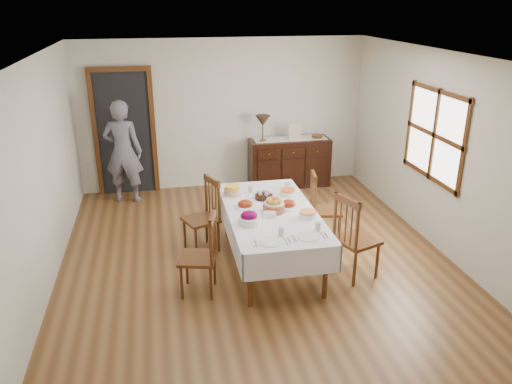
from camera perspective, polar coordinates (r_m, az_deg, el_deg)
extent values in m
plane|color=brown|center=(6.54, 0.18, -8.09)|extent=(6.00, 6.00, 0.00)
cube|color=white|center=(5.73, 0.21, 15.20)|extent=(5.00, 6.00, 0.02)
cube|color=beige|center=(8.86, -3.77, 8.82)|extent=(5.00, 0.02, 2.60)
cube|color=beige|center=(3.41, 10.69, -13.20)|extent=(5.00, 0.02, 2.60)
cube|color=beige|center=(6.05, -23.69, 1.04)|extent=(0.02, 6.00, 2.60)
cube|color=beige|center=(6.94, 20.91, 3.89)|extent=(0.02, 6.00, 2.60)
cube|color=white|center=(7.12, 19.80, 6.15)|extent=(0.02, 1.30, 1.10)
cube|color=#4E2B12|center=(7.12, 19.71, 6.15)|extent=(0.03, 1.46, 1.26)
cube|color=black|center=(8.82, -14.76, 6.44)|extent=(0.90, 0.06, 2.10)
cube|color=#4E2B12|center=(8.81, -14.77, 6.40)|extent=(1.04, 0.08, 2.18)
cube|color=white|center=(6.23, 1.71, -2.28)|extent=(1.07, 2.12, 0.04)
cylinder|color=#4E2B12|center=(5.53, -0.67, -9.96)|extent=(0.06, 0.06, 0.68)
cylinder|color=#4E2B12|center=(5.73, 7.96, -9.01)|extent=(0.06, 0.06, 0.68)
cylinder|color=#4E2B12|center=(7.13, -3.31, -2.46)|extent=(0.06, 0.06, 0.68)
cylinder|color=#4E2B12|center=(7.28, 3.44, -1.94)|extent=(0.06, 0.06, 0.68)
cube|color=white|center=(6.20, -3.16, -3.87)|extent=(0.04, 2.15, 0.33)
cube|color=white|center=(6.42, 6.40, -3.08)|extent=(0.04, 2.15, 0.33)
cube|color=white|center=(5.37, 4.20, -8.16)|extent=(1.10, 0.03, 0.33)
cube|color=white|center=(7.25, -0.13, -0.01)|extent=(1.10, 0.03, 0.33)
cube|color=#4E2B12|center=(5.77, -6.69, -7.53)|extent=(0.50, 0.50, 0.04)
cylinder|color=#4E2B12|center=(6.06, -7.91, -8.62)|extent=(0.04, 0.04, 0.42)
cylinder|color=#4E2B12|center=(5.78, -8.50, -10.25)|extent=(0.04, 0.04, 0.42)
cylinder|color=#4E2B12|center=(6.01, -4.76, -8.75)|extent=(0.04, 0.04, 0.42)
cylinder|color=#4E2B12|center=(5.72, -5.19, -10.40)|extent=(0.04, 0.04, 0.42)
cylinder|color=#4E2B12|center=(5.78, -4.71, -4.38)|extent=(0.04, 0.04, 0.55)
cylinder|color=#4E2B12|center=(5.47, -5.17, -5.98)|extent=(0.04, 0.04, 0.55)
cube|color=#4E2B12|center=(5.52, -5.01, -2.98)|extent=(0.13, 0.39, 0.08)
cylinder|color=#4E2B12|center=(5.71, -4.81, -4.94)|extent=(0.02, 0.02, 0.45)
cylinder|color=#4E2B12|center=(5.63, -4.93, -5.34)|extent=(0.02, 0.02, 0.45)
cylinder|color=#4E2B12|center=(5.55, -5.05, -5.74)|extent=(0.02, 0.02, 0.45)
cube|color=#4E2B12|center=(6.71, -6.33, -3.17)|extent=(0.54, 0.54, 0.04)
cylinder|color=#4E2B12|center=(6.88, -8.16, -4.76)|extent=(0.04, 0.04, 0.43)
cylinder|color=#4E2B12|center=(6.60, -6.87, -5.84)|extent=(0.04, 0.04, 0.43)
cylinder|color=#4E2B12|center=(7.01, -5.68, -4.11)|extent=(0.04, 0.04, 0.43)
cylinder|color=#4E2B12|center=(6.74, -4.31, -5.14)|extent=(0.04, 0.04, 0.43)
cylinder|color=#4E2B12|center=(6.82, -5.73, -0.17)|extent=(0.04, 0.04, 0.56)
cylinder|color=#4E2B12|center=(6.53, -4.24, -1.12)|extent=(0.04, 0.04, 0.56)
cube|color=#4E2B12|center=(6.59, -5.07, 1.28)|extent=(0.19, 0.38, 0.08)
cylinder|color=#4E2B12|center=(6.76, -5.36, -0.55)|extent=(0.02, 0.02, 0.46)
cylinder|color=#4E2B12|center=(6.69, -4.99, -0.79)|extent=(0.02, 0.02, 0.46)
cylinder|color=#4E2B12|center=(6.61, -4.62, -1.03)|extent=(0.02, 0.02, 0.46)
cube|color=#4E2B12|center=(6.16, 11.48, -5.43)|extent=(0.58, 0.58, 0.04)
cylinder|color=#4E2B12|center=(6.28, 13.68, -7.67)|extent=(0.04, 0.04, 0.46)
cylinder|color=#4E2B12|center=(6.51, 11.42, -6.41)|extent=(0.04, 0.04, 0.46)
cylinder|color=#4E2B12|center=(6.05, 11.20, -8.63)|extent=(0.04, 0.04, 0.46)
cylinder|color=#4E2B12|center=(6.28, 8.96, -7.28)|extent=(0.04, 0.04, 0.46)
cylinder|color=#4E2B12|center=(5.78, 11.50, -4.00)|extent=(0.04, 0.04, 0.60)
cylinder|color=#4E2B12|center=(6.04, 9.03, -2.70)|extent=(0.04, 0.04, 0.60)
cube|color=#4E2B12|center=(5.81, 10.41, -1.03)|extent=(0.19, 0.42, 0.09)
cylinder|color=#4E2B12|center=(5.85, 10.85, -3.85)|extent=(0.02, 0.02, 0.49)
cylinder|color=#4E2B12|center=(5.92, 10.23, -3.52)|extent=(0.02, 0.02, 0.49)
cylinder|color=#4E2B12|center=(5.98, 9.62, -3.20)|extent=(0.02, 0.02, 0.49)
cube|color=#4E2B12|center=(7.02, 7.97, -2.12)|extent=(0.48, 0.48, 0.04)
cylinder|color=#4E2B12|center=(7.00, 9.44, -4.38)|extent=(0.04, 0.04, 0.42)
cylinder|color=#4E2B12|center=(7.29, 8.98, -3.25)|extent=(0.04, 0.04, 0.42)
cylinder|color=#4E2B12|center=(6.95, 6.72, -4.43)|extent=(0.04, 0.04, 0.42)
cylinder|color=#4E2B12|center=(7.24, 6.38, -3.29)|extent=(0.04, 0.04, 0.42)
cylinder|color=#4E2B12|center=(6.73, 6.75, -0.59)|extent=(0.04, 0.04, 0.55)
cylinder|color=#4E2B12|center=(7.06, 6.38, 0.48)|extent=(0.04, 0.04, 0.55)
cube|color=#4E2B12|center=(6.81, 6.64, 1.81)|extent=(0.11, 0.39, 0.08)
cylinder|color=#4E2B12|center=(6.82, 6.64, -0.46)|extent=(0.02, 0.02, 0.45)
cylinder|color=#4E2B12|center=(6.90, 6.55, -0.19)|extent=(0.02, 0.02, 0.45)
cylinder|color=#4E2B12|center=(6.98, 6.46, 0.07)|extent=(0.02, 0.02, 0.45)
cube|color=black|center=(9.05, 3.81, 3.38)|extent=(1.44, 0.48, 0.86)
cube|color=black|center=(8.64, 1.50, 4.35)|extent=(0.40, 0.02, 0.17)
sphere|color=brown|center=(8.62, 1.53, 4.31)|extent=(0.03, 0.03, 0.03)
cube|color=black|center=(8.74, 4.27, 4.50)|extent=(0.40, 0.02, 0.17)
sphere|color=brown|center=(8.72, 4.31, 4.47)|extent=(0.03, 0.03, 0.03)
cube|color=black|center=(8.86, 6.98, 4.64)|extent=(0.40, 0.02, 0.17)
sphere|color=brown|center=(8.84, 7.02, 4.61)|extent=(0.03, 0.03, 0.03)
imported|color=slate|center=(8.46, -14.98, 4.84)|extent=(0.64, 0.49, 1.83)
cylinder|color=brown|center=(6.17, 2.05, -1.81)|extent=(0.27, 0.27, 0.10)
cylinder|color=silver|center=(6.14, 2.06, -1.29)|extent=(0.24, 0.24, 0.02)
sphere|color=#CC8434|center=(6.15, 2.68, -0.98)|extent=(0.08, 0.08, 0.08)
sphere|color=#CC8434|center=(6.18, 2.39, -0.83)|extent=(0.08, 0.08, 0.08)
sphere|color=#CC8434|center=(6.19, 1.92, -0.79)|extent=(0.08, 0.08, 0.08)
sphere|color=#CC8434|center=(6.16, 1.52, -0.90)|extent=(0.08, 0.08, 0.08)
sphere|color=#CC8434|center=(6.12, 1.44, -1.08)|extent=(0.08, 0.08, 0.08)
sphere|color=#CC8434|center=(6.08, 1.73, -1.23)|extent=(0.08, 0.08, 0.08)
sphere|color=#CC8434|center=(6.07, 2.21, -1.27)|extent=(0.08, 0.08, 0.08)
sphere|color=#CC8434|center=(6.10, 2.61, -1.16)|extent=(0.08, 0.08, 0.08)
cylinder|color=black|center=(6.57, 0.89, -0.53)|extent=(0.24, 0.24, 0.05)
ellipsoid|color=pink|center=(6.56, 1.45, -0.07)|extent=(0.05, 0.05, 0.06)
ellipsoid|color=#7CAFFF|center=(6.61, 0.95, 0.10)|extent=(0.05, 0.05, 0.06)
ellipsoid|color=#7EC06E|center=(6.58, 0.37, -0.02)|extent=(0.05, 0.05, 0.06)
ellipsoid|color=#EF885A|center=(6.51, 0.51, -0.26)|extent=(0.05, 0.05, 0.06)
ellipsoid|color=#B898DD|center=(6.50, 1.19, -0.29)|extent=(0.05, 0.05, 0.06)
cylinder|color=white|center=(6.32, -1.23, -1.65)|extent=(0.30, 0.30, 0.01)
ellipsoid|color=maroon|center=(6.31, -1.23, -1.40)|extent=(0.19, 0.16, 0.11)
cylinder|color=white|center=(6.33, 3.71, -1.63)|extent=(0.31, 0.31, 0.02)
ellipsoid|color=maroon|center=(6.32, 3.71, -1.38)|extent=(0.19, 0.16, 0.11)
cylinder|color=white|center=(5.84, -0.80, -3.26)|extent=(0.26, 0.26, 0.08)
ellipsoid|color=#600036|center=(5.82, -0.80, -2.70)|extent=(0.20, 0.17, 0.11)
cylinder|color=white|center=(6.70, 3.63, -0.12)|extent=(0.20, 0.20, 0.05)
cylinder|color=orange|center=(6.69, 3.64, 0.22)|extent=(0.18, 0.18, 0.03)
cylinder|color=tan|center=(6.69, -2.72, 0.04)|extent=(0.23, 0.23, 0.09)
cylinder|color=gold|center=(6.67, -2.73, 0.56)|extent=(0.20, 0.20, 0.04)
cylinder|color=white|center=(6.05, 5.92, -2.64)|extent=(0.21, 0.21, 0.06)
cylinder|color=#EA894C|center=(6.03, 5.93, -2.29)|extent=(0.20, 0.20, 0.02)
cube|color=white|center=(6.02, 1.60, -2.58)|extent=(0.14, 0.09, 0.07)
cylinder|color=white|center=(5.43, 1.74, -5.71)|extent=(0.25, 0.25, 0.01)
cube|color=silver|center=(5.40, -0.03, -5.91)|extent=(0.08, 0.12, 0.01)
cube|color=silver|center=(5.39, -0.03, -5.85)|extent=(0.02, 0.16, 0.01)
cube|color=silver|center=(5.46, 3.38, -5.58)|extent=(0.01, 0.18, 0.01)
cube|color=silver|center=(5.47, 3.79, -5.54)|extent=(0.02, 0.14, 0.01)
cylinder|color=silver|center=(5.57, 2.90, -4.48)|extent=(0.07, 0.07, 0.10)
cylinder|color=white|center=(5.56, 6.08, -5.12)|extent=(0.25, 0.25, 0.01)
cube|color=silver|center=(5.52, 4.38, -5.32)|extent=(0.08, 0.12, 0.01)
cube|color=silver|center=(5.52, 4.38, -5.26)|extent=(0.02, 0.16, 0.01)
cube|color=silver|center=(5.61, 7.64, -4.99)|extent=(0.01, 0.18, 0.01)
cube|color=silver|center=(5.62, 8.03, -4.95)|extent=(0.02, 0.14, 0.01)
cylinder|color=silver|center=(5.72, 7.09, -3.92)|extent=(0.07, 0.07, 0.10)
cylinder|color=silver|center=(6.76, -0.60, 0.31)|extent=(0.06, 0.06, 0.10)
cylinder|color=silver|center=(6.93, 3.60, 0.77)|extent=(0.07, 0.07, 0.09)
cube|color=silver|center=(8.96, 3.89, 6.11)|extent=(1.30, 0.35, 0.01)
cylinder|color=brown|center=(8.77, 0.76, 5.90)|extent=(0.12, 0.12, 0.03)
cylinder|color=brown|center=(8.73, 0.77, 6.78)|extent=(0.02, 0.02, 0.25)
cone|color=#39291B|center=(8.68, 0.77, 8.16)|extent=(0.26, 0.26, 0.18)
cube|color=tan|center=(8.83, 4.46, 6.78)|extent=(0.22, 0.08, 0.28)
cylinder|color=#4E2B12|center=(9.04, 7.00, 6.32)|extent=(0.20, 0.20, 0.06)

